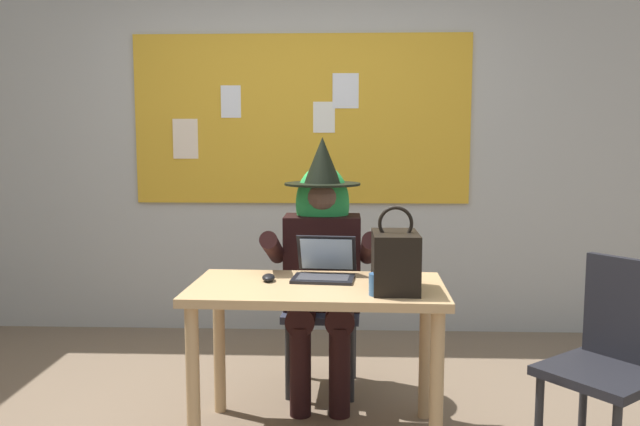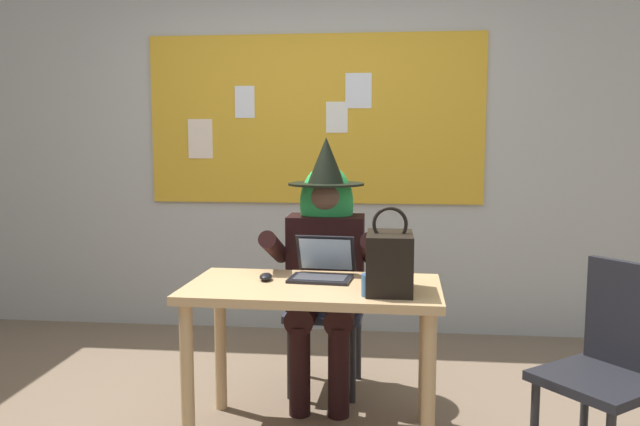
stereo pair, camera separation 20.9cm
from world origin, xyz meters
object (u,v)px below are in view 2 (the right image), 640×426
Objects in this scene: desk_main at (313,309)px; chair_at_desk at (328,295)px; handbag at (390,262)px; chair_extra_corner at (611,359)px; computer_mouse at (266,277)px; laptop at (322,269)px; person_costumed at (325,251)px; coffee_mug at (371,285)px.

chair_at_desk is at bearing 89.54° from desk_main.
handbag is 0.42× the size of chair_extra_corner.
handbag is (0.58, -0.16, 0.12)m from computer_mouse.
person_costumed is at bearing 99.13° from laptop.
chair_extra_corner is at bearing 57.47° from chair_at_desk.
person_costumed is 1.58× the size of chair_extra_corner.
person_costumed reaches higher than chair_at_desk.
chair_at_desk is at bearing 63.41° from computer_mouse.
computer_mouse is 1.55m from chair_extra_corner.
chair_extra_corner reaches higher than coffee_mug.
computer_mouse is at bearing 153.32° from coffee_mug.
chair_at_desk is 8.83× the size of computer_mouse.
chair_extra_corner is (1.50, -0.28, -0.25)m from computer_mouse.
desk_main is 0.22m from laptop.
handbag reaches higher than desk_main.
chair_extra_corner is at bearing -15.52° from computer_mouse.
desk_main is 0.84× the size of person_costumed.
chair_at_desk is 0.69m from computer_mouse.
handbag is (0.34, -0.77, 0.35)m from chair_at_desk.
coffee_mug is (0.27, -0.74, -0.01)m from person_costumed.
laptop reaches higher than computer_mouse.
chair_at_desk is 0.94m from coffee_mug.
laptop is at bearing 5.14° from chair_at_desk.
computer_mouse is 0.28× the size of handbag.
computer_mouse is 0.57m from coffee_mug.
handbag reaches higher than chair_extra_corner.
chair_extra_corner is at bearing -7.32° from handbag.
person_costumed reaches higher than laptop.
chair_extra_corner is (1.26, -0.89, -0.02)m from chair_at_desk.
handbag is 3.98× the size of coffee_mug.
chair_extra_corner is (0.92, -0.12, -0.37)m from handbag.
person_costumed reaches higher than chair_extra_corner.
desk_main is 3.15× the size of handbag.
chair_at_desk is at bearing -73.62° from chair_extra_corner.
chair_extra_corner is at bearing -1.49° from coffee_mug.
person_costumed is 14.96× the size of coffee_mug.
coffee_mug is 1.03m from chair_extra_corner.
person_costumed is (-0.00, -0.12, 0.28)m from chair_at_desk.
desk_main is at bearing -95.66° from laptop.
handbag is at bearing 48.99° from coffee_mug.
person_costumed is at bearing 58.92° from computer_mouse.
chair_at_desk is at bearing 114.12° from handbag.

